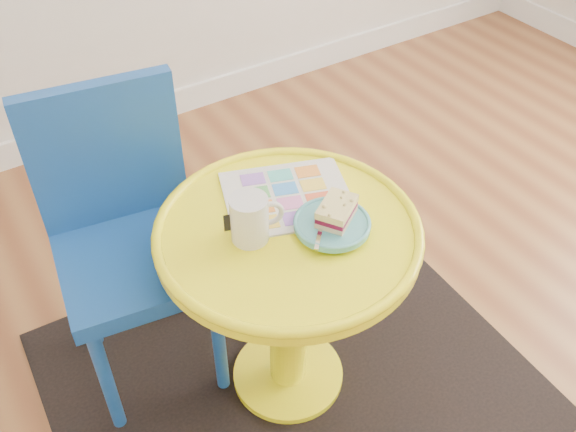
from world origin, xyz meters
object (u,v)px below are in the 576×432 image
mug (250,218)px  chair (126,228)px  newspaper (288,197)px  plate (332,224)px  side_table (288,278)px

mug → chair: bearing=141.7°
newspaper → mug: size_ratio=2.49×
mug → plate: (0.17, -0.08, -0.04)m
chair → mug: chair is taller
side_table → newspaper: newspaper is taller
chair → newspaper: chair is taller
newspaper → plate: 0.16m
plate → chair: bearing=134.7°
plate → newspaper: bearing=98.4°
mug → side_table: bearing=3.5°
chair → side_table: bearing=-38.9°
newspaper → mug: bearing=-133.4°
mug → plate: 0.19m
newspaper → plate: (0.02, -0.15, 0.02)m
newspaper → mug: mug is taller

